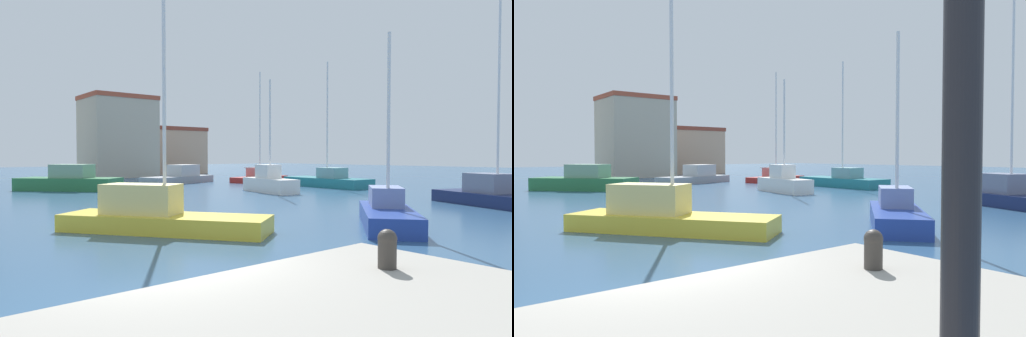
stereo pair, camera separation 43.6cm
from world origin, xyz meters
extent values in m
plane|color=#2D5175|center=(15.00, 20.00, 0.00)|extent=(160.00, 160.00, 0.00)
cylinder|color=#38332D|center=(1.92, -2.31, 1.32)|extent=(0.23, 0.23, 0.37)
sphere|color=#38332D|center=(1.92, -2.31, 1.51)|extent=(0.24, 0.24, 0.24)
cube|color=gold|center=(4.15, 7.69, 0.29)|extent=(5.67, 6.82, 0.58)
cube|color=#DFCD77|center=(3.65, 8.38, 1.08)|extent=(2.48, 2.77, 1.01)
cylinder|color=silver|center=(4.15, 7.69, 4.42)|extent=(0.12, 0.12, 7.68)
cube|color=#1E707A|center=(24.32, 18.20, 0.37)|extent=(2.65, 7.51, 0.73)
cube|color=#6B9CA2|center=(24.31, 17.66, 1.15)|extent=(1.71, 1.92, 0.83)
cylinder|color=silver|center=(24.32, 18.20, 5.39)|extent=(0.12, 0.12, 9.32)
cube|color=white|center=(17.27, 17.21, 0.48)|extent=(2.32, 5.13, 0.96)
cube|color=silver|center=(17.31, 17.46, 1.43)|extent=(1.40, 1.83, 0.94)
cylinder|color=silver|center=(17.27, 17.21, 4.35)|extent=(0.12, 0.12, 6.78)
cylinder|color=silver|center=(17.42, 18.09, 1.86)|extent=(0.36, 1.72, 0.08)
cube|color=#28703D|center=(7.19, 27.91, 0.46)|extent=(6.77, 7.03, 0.91)
cube|color=gray|center=(7.36, 27.72, 1.40)|extent=(3.14, 3.19, 0.98)
cube|color=#19234C|center=(20.40, 3.67, 0.32)|extent=(4.46, 7.13, 0.64)
cube|color=slate|center=(20.56, 4.10, 1.14)|extent=(2.23, 2.45, 0.99)
cylinder|color=silver|center=(20.40, 3.67, 5.56)|extent=(0.12, 0.12, 9.83)
cube|color=#B22823|center=(24.67, 27.00, 0.25)|extent=(6.91, 3.29, 0.50)
cube|color=#C4716E|center=(24.44, 26.96, 0.93)|extent=(2.41, 1.76, 0.85)
cylinder|color=silver|center=(24.67, 27.00, 5.53)|extent=(0.12, 0.12, 10.06)
cylinder|color=silver|center=(23.50, 26.76, 1.40)|extent=(2.29, 0.56, 0.08)
cube|color=gray|center=(17.43, 30.04, 0.32)|extent=(7.48, 4.25, 0.64)
cube|color=#ADB0B5|center=(18.10, 30.23, 1.16)|extent=(2.85, 2.49, 1.04)
cube|color=#233D93|center=(10.78, 3.56, 0.33)|extent=(5.24, 4.76, 0.66)
cube|color=#6E7DB1|center=(11.33, 4.02, 1.02)|extent=(2.16, 2.06, 0.72)
cylinder|color=silver|center=(10.78, 3.56, 3.78)|extent=(0.12, 0.12, 6.24)
cube|color=#B2A893|center=(17.78, 44.62, 4.47)|extent=(7.36, 6.65, 8.95)
cube|color=#9E4733|center=(17.78, 44.62, 9.20)|extent=(7.50, 6.78, 0.50)
cube|color=tan|center=(26.10, 49.53, 2.94)|extent=(10.27, 7.07, 5.87)
cube|color=brown|center=(26.10, 49.53, 6.12)|extent=(10.47, 7.21, 0.50)
camera|label=1|loc=(-2.84, -5.46, 2.55)|focal=30.93mm
camera|label=2|loc=(-2.50, -5.74, 2.55)|focal=30.93mm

